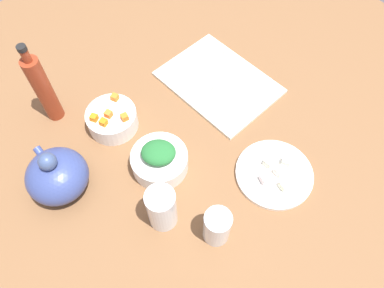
{
  "coord_description": "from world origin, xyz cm",
  "views": [
    {
      "loc": [
        -38.39,
        33.28,
        91.03
      ],
      "look_at": [
        0.0,
        0.0,
        8.0
      ],
      "focal_mm": 34.47,
      "sensor_mm": 36.0,
      "label": 1
    }
  ],
  "objects": [
    {
      "name": "carrot_cube_1",
      "position": [
        21.37,
        11.64,
        9.74
      ],
      "size": [
        2.34,
        2.34,
        1.8
      ],
      "primitive_type": "cube",
      "rotation": [
        0.0,
        0.0,
        1.96
      ],
      "color": "orange",
      "rests_on": "bowl_carrots"
    },
    {
      "name": "carrot_cube_2",
      "position": [
        22.9,
        15.29,
        9.74
      ],
      "size": [
        2.47,
        2.47,
        1.8
      ],
      "primitive_type": "cube",
      "rotation": [
        0.0,
        0.0,
        0.54
      ],
      "color": "orange",
      "rests_on": "bowl_carrots"
    },
    {
      "name": "teapot",
      "position": [
        14.63,
        31.75,
        8.93
      ],
      "size": [
        17.07,
        15.46,
        15.32
      ],
      "color": "#364583",
      "rests_on": "tabletop"
    },
    {
      "name": "carrot_cube_3",
      "position": [
        25.04,
        7.02,
        9.74
      ],
      "size": [
        2.34,
        2.34,
        1.8
      ],
      "primitive_type": "cube",
      "rotation": [
        0.0,
        0.0,
        1.96
      ],
      "color": "orange",
      "rests_on": "bowl_carrots"
    },
    {
      "name": "tofu_cube_2",
      "position": [
        -16.35,
        -12.68,
        5.3
      ],
      "size": [
        2.41,
        2.41,
        2.2
      ],
      "primitive_type": "cube",
      "rotation": [
        0.0,
        0.0,
        0.1
      ],
      "color": "white",
      "rests_on": "plate_tofu"
    },
    {
      "name": "dumpling_0",
      "position": [
        10.86,
        -18.6,
        5.39
      ],
      "size": [
        5.39,
        5.3,
        2.79
      ],
      "primitive_type": "pyramid",
      "rotation": [
        0.0,
        0.0,
        5.81
      ],
      "color": "beige",
      "rests_on": "cutting_board"
    },
    {
      "name": "bowl_carrots",
      "position": [
        21.87,
        10.87,
        5.92
      ],
      "size": [
        14.12,
        14.12,
        5.84
      ],
      "primitive_type": "cylinder",
      "color": "white",
      "rests_on": "tabletop"
    },
    {
      "name": "dumpling_3",
      "position": [
        4.24,
        -20.76,
        5.4
      ],
      "size": [
        7.37,
        7.01,
        2.8
      ],
      "primitive_type": "pyramid",
      "rotation": [
        0.0,
        0.0,
        0.35
      ],
      "color": "beige",
      "rests_on": "cutting_board"
    },
    {
      "name": "dumpling_1",
      "position": [
        2.32,
        -26.3,
        5.13
      ],
      "size": [
        7.26,
        7.29,
        2.27
      ],
      "primitive_type": "pyramid",
      "rotation": [
        0.0,
        0.0,
        2.32
      ],
      "color": "beige",
      "rests_on": "cutting_board"
    },
    {
      "name": "tofu_cube_4",
      "position": [
        -19.08,
        -8.44,
        5.3
      ],
      "size": [
        2.75,
        2.75,
        2.2
      ],
      "primitive_type": "cube",
      "rotation": [
        0.0,
        0.0,
        1.27
      ],
      "color": "white",
      "rests_on": "plate_tofu"
    },
    {
      "name": "plate_tofu",
      "position": [
        -19.28,
        -12.16,
        3.6
      ],
      "size": [
        20.53,
        20.53,
        1.2
      ],
      "primitive_type": "cylinder",
      "color": "white",
      "rests_on": "tabletop"
    },
    {
      "name": "carrot_cube_4",
      "position": [
        19.96,
        14.19,
        9.74
      ],
      "size": [
        2.34,
        2.34,
        1.8
      ],
      "primitive_type": "cube",
      "rotation": [
        0.0,
        0.0,
        0.38
      ],
      "color": "orange",
      "rests_on": "bowl_carrots"
    },
    {
      "name": "carrot_cube_0",
      "position": [
        17.65,
        8.91,
        9.74
      ],
      "size": [
        2.09,
        2.09,
        1.8
      ],
      "primitive_type": "cube",
      "rotation": [
        0.0,
        0.0,
        1.39
      ],
      "color": "orange",
      "rests_on": "bowl_carrots"
    },
    {
      "name": "dumpling_2",
      "position": [
        19.88,
        -30.95,
        5.53
      ],
      "size": [
        5.77,
        5.72,
        3.06
      ],
      "primitive_type": "pyramid",
      "rotation": [
        0.0,
        0.0,
        3.83
      ],
      "color": "beige",
      "rests_on": "cutting_board"
    },
    {
      "name": "drinking_glass_1",
      "position": [
        -20.91,
        10.47,
        8.36
      ],
      "size": [
        6.42,
        6.42,
        10.72
      ],
      "primitive_type": "cylinder",
      "color": "white",
      "rests_on": "tabletop"
    },
    {
      "name": "dumpling_4",
      "position": [
        16.36,
        -23.69,
        5.05
      ],
      "size": [
        7.2,
        7.22,
        2.09
      ],
      "primitive_type": "pyramid",
      "rotation": [
        0.0,
        0.0,
        2.33
      ],
      "color": "beige",
      "rests_on": "cutting_board"
    },
    {
      "name": "tofu_cube_1",
      "position": [
        -19.29,
        -16.35,
        5.3
      ],
      "size": [
        2.93,
        2.93,
        2.2
      ],
      "primitive_type": "cube",
      "rotation": [
        0.0,
        0.0,
        0.44
      ],
      "color": "white",
      "rests_on": "plate_tofu"
    },
    {
      "name": "chopped_greens_mound",
      "position": [
        2.6,
        9.03,
        10.34
      ],
      "size": [
        11.75,
        11.76,
        3.66
      ],
      "primitive_type": "ellipsoid",
      "rotation": [
        0.0,
        0.0,
        0.79
      ],
      "color": "#266D32",
      "rests_on": "bowl_greens"
    },
    {
      "name": "bowl_greens",
      "position": [
        2.6,
        9.03,
        5.76
      ],
      "size": [
        14.99,
        14.99,
        5.51
      ],
      "primitive_type": "cylinder",
      "color": "white",
      "rests_on": "tabletop"
    },
    {
      "name": "drinking_glass_0",
      "position": [
        -9.45,
        17.58,
        9.66
      ],
      "size": [
        7.09,
        7.09,
        13.31
      ],
      "primitive_type": "cylinder",
      "color": "white",
      "rests_on": "tabletop"
    },
    {
      "name": "bottle_1",
      "position": [
        36.22,
        21.45,
        14.65
      ],
      "size": [
        4.69,
        4.69,
        26.89
      ],
      "color": "maroon",
      "rests_on": "tabletop"
    },
    {
      "name": "tabletop",
      "position": [
        0.0,
        0.0,
        1.5
      ],
      "size": [
        190.0,
        190.0,
        3.0
      ],
      "primitive_type": "cube",
      "color": "brown",
      "rests_on": "ground"
    },
    {
      "name": "cutting_board",
      "position": [
        13.69,
        -22.78,
        3.5
      ],
      "size": [
        35.11,
        26.88,
        1.0
      ],
      "primitive_type": "cube",
      "rotation": [
        0.0,
        0.0,
        0.05
      ],
      "color": "silver",
      "rests_on": "tabletop"
    },
    {
      "name": "tofu_cube_0",
      "position": [
        -20.09,
        -12.86,
        5.3
      ],
      "size": [
        2.42,
        2.42,
        2.2
      ],
      "primitive_type": "cube",
      "rotation": [
        0.0,
        0.0,
        3.03
      ],
      "color": "white",
      "rests_on": "plate_tofu"
    },
    {
      "name": "tofu_cube_3",
      "position": [
        -23.59,
        -10.82,
        5.3
      ],
      "size": [
        2.56,
        2.56,
        2.2
      ],
      "primitive_type": "cube",
      "rotation": [
        0.0,
        0.0,
        2.96
      ],
      "color": "#EBF2CB",
      "rests_on": "plate_tofu"
    }
  ]
}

